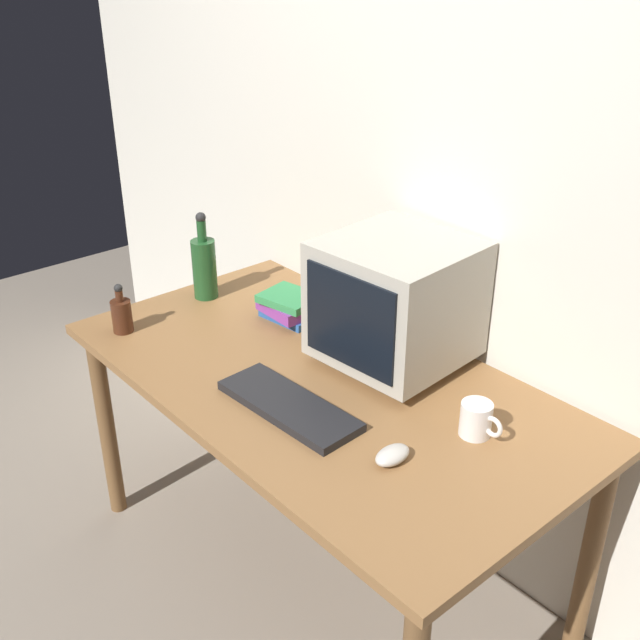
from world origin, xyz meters
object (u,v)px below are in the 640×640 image
keyboard (289,406)px  computer_mouse (392,455)px  book_stack (291,306)px  mug (477,420)px  bottle_tall (204,266)px  bottle_short (122,314)px  crt_monitor (396,302)px

keyboard → computer_mouse: bearing=5.5°
book_stack → computer_mouse: bearing=-21.2°
keyboard → mug: mug is taller
bottle_tall → book_stack: (0.32, 0.12, -0.07)m
bottle_short → book_stack: 0.53m
computer_mouse → bottle_tall: bearing=168.6°
crt_monitor → bottle_tall: (-0.73, -0.17, -0.08)m
bottle_tall → keyboard: bearing=-16.8°
crt_monitor → computer_mouse: 0.50m
book_stack → crt_monitor: bearing=7.4°
crt_monitor → computer_mouse: bearing=-45.8°
computer_mouse → bottle_short: (-1.01, -0.17, 0.04)m
bottle_short → crt_monitor: bearing=36.6°
keyboard → bottle_short: size_ratio=2.59×
bottle_tall → crt_monitor: bearing=13.1°
computer_mouse → book_stack: book_stack is taller
crt_monitor → bottle_short: (-0.68, -0.51, -0.13)m
mug → crt_monitor: bearing=165.0°
keyboard → book_stack: book_stack is taller
mug → computer_mouse: bearing=-104.4°
crt_monitor → computer_mouse: crt_monitor is taller
bottle_tall → mug: bottle_tall is taller
bottle_short → bottle_tall: bearing=97.5°
crt_monitor → book_stack: crt_monitor is taller
mug → book_stack: bearing=176.3°
book_stack → keyboard: bearing=-39.5°
mug → bottle_tall: bearing=-176.7°
computer_mouse → mug: (0.06, 0.23, 0.03)m
keyboard → bottle_tall: bearing=160.3°
keyboard → bottle_short: (-0.68, -0.12, 0.05)m
computer_mouse → book_stack: size_ratio=0.49×
bottle_tall → bottle_short: (0.04, -0.34, -0.05)m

